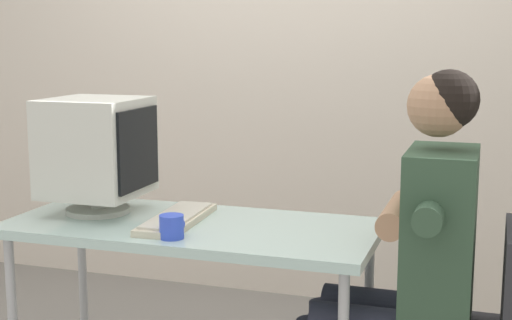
% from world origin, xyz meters
% --- Properties ---
extents(wall_back, '(8.00, 0.10, 3.00)m').
position_xyz_m(wall_back, '(0.30, 1.40, 1.50)').
color(wall_back, beige).
rests_on(wall_back, ground_plane).
extents(desk, '(1.37, 0.61, 0.74)m').
position_xyz_m(desk, '(0.00, 0.00, 0.69)').
color(desk, '#B7B7BC').
rests_on(desk, ground_plane).
extents(crt_monitor, '(0.36, 0.36, 0.45)m').
position_xyz_m(crt_monitor, '(-0.41, 0.04, 1.00)').
color(crt_monitor, silver).
rests_on(crt_monitor, desk).
extents(keyboard, '(0.18, 0.48, 0.03)m').
position_xyz_m(keyboard, '(-0.05, -0.01, 0.76)').
color(keyboard, beige).
rests_on(keyboard, desk).
extents(person_seated, '(0.69, 0.58, 1.32)m').
position_xyz_m(person_seated, '(0.80, -0.03, 0.72)').
color(person_seated, '#334C38').
rests_on(person_seated, ground_plane).
extents(desk_mug, '(0.08, 0.09, 0.08)m').
position_xyz_m(desk_mug, '(0.02, -0.21, 0.78)').
color(desk_mug, blue).
rests_on(desk_mug, desk).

